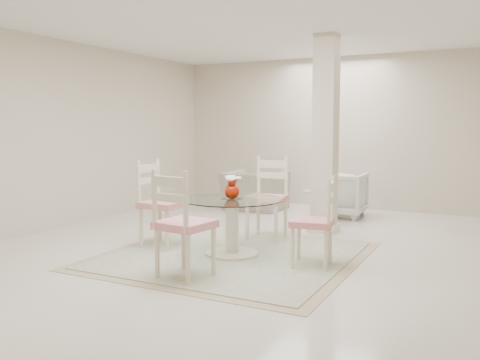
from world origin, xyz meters
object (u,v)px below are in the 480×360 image
at_px(red_vase, 232,187).
at_px(armchair_white, 340,194).
at_px(dining_chair_east, 319,215).
at_px(column, 325,135).
at_px(dining_chair_west, 158,197).
at_px(recliner_taupe, 255,191).
at_px(dining_chair_south, 180,216).
at_px(dining_table, 232,227).
at_px(side_table, 317,206).
at_px(dining_chair_north, 269,191).

height_order(red_vase, armchair_white, red_vase).
relative_size(dining_chair_east, armchair_white, 1.31).
bearing_deg(column, dining_chair_west, -130.97).
height_order(recliner_taupe, armchair_white, armchair_white).
bearing_deg(dining_chair_south, column, -93.34).
bearing_deg(dining_table, dining_chair_west, 179.64).
height_order(column, side_table, column).
xyz_separation_m(dining_chair_west, dining_chair_south, (1.01, -1.03, 0.00)).
bearing_deg(armchair_white, dining_table, 80.95).
distance_m(dining_table, dining_chair_east, 1.04).
height_order(dining_chair_north, side_table, dining_chair_north).
bearing_deg(red_vase, dining_chair_west, 179.63).
distance_m(dining_table, side_table, 2.59).
relative_size(dining_chair_east, recliner_taupe, 1.01).
distance_m(dining_chair_north, armchair_white, 2.10).
xyz_separation_m(recliner_taupe, armchair_white, (1.53, 0.05, 0.03)).
bearing_deg(dining_chair_east, recliner_taupe, -154.17).
distance_m(red_vase, side_table, 2.65).
height_order(dining_chair_west, recliner_taupe, dining_chair_west).
bearing_deg(dining_chair_east, dining_chair_west, -99.85).
bearing_deg(red_vase, recliner_taupe, 110.83).
relative_size(dining_table, dining_chair_north, 0.96).
bearing_deg(dining_chair_west, armchair_white, -24.48).
distance_m(dining_chair_east, recliner_taupe, 3.73).
distance_m(dining_chair_south, armchair_white, 4.13).
relative_size(column, recliner_taupe, 2.62).
bearing_deg(recliner_taupe, side_table, 160.68).
bearing_deg(dining_table, red_vase, -18.43).
bearing_deg(dining_chair_south, dining_table, -83.52).
bearing_deg(recliner_taupe, dining_chair_west, 92.08).
xyz_separation_m(dining_chair_east, dining_chair_west, (-2.04, 0.00, 0.07)).
bearing_deg(red_vase, side_table, 86.81).
bearing_deg(armchair_white, column, 94.04).
height_order(armchair_white, side_table, armchair_white).
bearing_deg(dining_chair_north, dining_table, -93.97).
xyz_separation_m(column, dining_chair_south, (-0.53, -2.81, -0.73)).
xyz_separation_m(dining_chair_north, side_table, (0.14, 1.56, -0.41)).
bearing_deg(column, armchair_white, 96.09).
xyz_separation_m(dining_table, dining_chair_east, (1.02, 0.01, 0.21)).
relative_size(dining_chair_north, side_table, 2.57).
bearing_deg(dining_chair_south, dining_chair_east, -127.67).
distance_m(column, side_table, 1.44).
relative_size(dining_chair_west, dining_chair_south, 0.99).
bearing_deg(side_table, dining_chair_south, -92.55).
xyz_separation_m(dining_chair_east, recliner_taupe, (-2.17, 3.02, -0.21)).
relative_size(red_vase, dining_chair_south, 0.23).
height_order(column, dining_table, column).
bearing_deg(dining_table, armchair_white, 83.00).
bearing_deg(dining_chair_west, red_vase, -90.28).
distance_m(column, dining_chair_west, 2.46).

